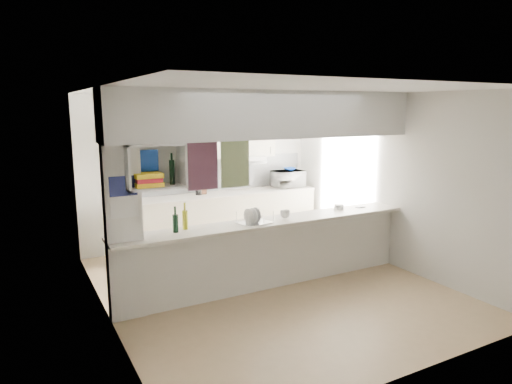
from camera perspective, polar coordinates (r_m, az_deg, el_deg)
floor at (r=6.32m, az=1.73°, el=-11.70°), size 4.80×4.80×0.00m
ceiling at (r=5.85m, az=1.88°, el=12.59°), size 4.80×4.80×0.00m
wall_back at (r=8.09m, az=-6.81°, el=2.69°), size 4.20×0.00×4.20m
wall_left at (r=5.23m, az=-18.49°, el=-2.02°), size 0.00×4.80×4.80m
wall_right at (r=7.23m, az=16.34°, el=1.42°), size 0.00×4.80×4.80m
servery_partition at (r=5.81m, az=0.34°, el=3.31°), size 4.20×0.50×2.60m
cubby_shelf at (r=5.22m, az=-12.86°, el=2.81°), size 0.65×0.35×0.50m
kitchen_run at (r=7.99m, az=-4.97°, el=-0.83°), size 3.60×0.63×2.24m
microwave at (r=8.56m, az=4.04°, el=1.64°), size 0.57×0.39×0.31m
bowl at (r=8.56m, az=4.23°, el=2.88°), size 0.23×0.23×0.06m
dish_rack at (r=5.86m, az=-0.17°, el=-3.13°), size 0.45×0.37×0.22m
cup at (r=6.11m, az=3.67°, el=-2.77°), size 0.17×0.17×0.11m
wine_bottles at (r=5.58m, az=-9.42°, el=-3.58°), size 0.22×0.15×0.33m
plastic_tubs at (r=6.83m, az=10.50°, el=-1.80°), size 0.49×0.18×0.07m
utensil_jar at (r=7.84m, az=-7.20°, el=0.19°), size 0.11×0.11×0.15m
knife_block at (r=7.90m, az=-6.59°, el=0.43°), size 0.10×0.08×0.19m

